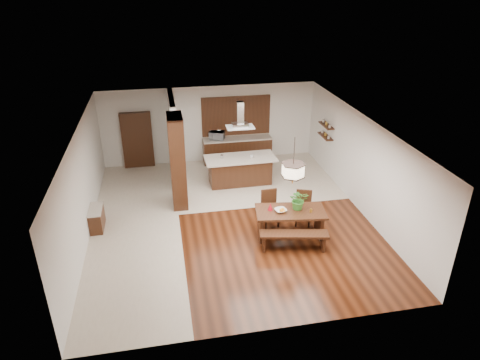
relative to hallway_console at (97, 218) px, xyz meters
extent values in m
plane|color=#351609|center=(3.81, -0.20, -0.32)|extent=(9.00, 9.00, 0.00)
cube|color=white|center=(3.81, -0.20, 2.58)|extent=(8.00, 9.00, 0.04)
cube|color=silver|center=(3.81, 4.30, 1.14)|extent=(8.00, 0.04, 2.90)
cube|color=silver|center=(3.81, -4.70, 1.14)|extent=(8.00, 0.04, 2.90)
cube|color=silver|center=(-0.19, -0.20, 1.14)|extent=(0.04, 9.00, 2.90)
cube|color=silver|center=(7.81, -0.20, 1.14)|extent=(0.04, 9.00, 2.90)
cube|color=beige|center=(1.06, -0.20, -0.31)|extent=(2.50, 9.00, 0.01)
cube|color=beige|center=(5.06, 2.30, -0.31)|extent=(5.50, 4.00, 0.01)
cube|color=#401C10|center=(3.81, -0.20, 2.57)|extent=(8.00, 9.00, 0.02)
cube|color=black|center=(2.41, 1.00, 1.14)|extent=(0.45, 1.00, 2.90)
cube|color=silver|center=(2.41, 3.10, 1.14)|extent=(0.18, 2.40, 2.90)
cube|color=black|center=(0.00, 0.00, 0.00)|extent=(0.37, 0.88, 0.63)
cube|color=black|center=(1.11, 4.20, 0.74)|extent=(1.10, 0.20, 2.10)
cube|color=black|center=(4.81, 4.00, 0.13)|extent=(2.60, 0.60, 0.90)
cube|color=beige|center=(4.81, 4.00, 0.61)|extent=(2.60, 0.62, 0.05)
cube|color=#A76432|center=(4.81, 4.26, 1.44)|extent=(2.60, 0.08, 1.50)
cube|color=black|center=(7.68, 2.40, 1.08)|extent=(0.26, 0.90, 0.04)
cube|color=black|center=(7.68, 2.40, 1.49)|extent=(0.26, 0.90, 0.04)
cube|color=black|center=(5.28, -1.39, 0.44)|extent=(1.99, 1.19, 0.06)
cube|color=black|center=(4.48, -1.27, 0.05)|extent=(0.19, 0.76, 0.72)
cube|color=black|center=(6.09, -1.50, 0.05)|extent=(0.19, 0.76, 0.72)
imported|color=#387C29|center=(5.51, -1.34, 0.76)|extent=(0.60, 0.55, 0.57)
imported|color=beige|center=(5.00, -1.39, 0.51)|extent=(0.36, 0.36, 0.08)
cone|color=#A60B18|center=(4.75, -1.25, 0.58)|extent=(0.16, 0.16, 0.21)
cylinder|color=gold|center=(5.80, -1.56, 0.52)|extent=(0.07, 0.07, 0.10)
cube|color=black|center=(4.55, 2.08, 0.15)|extent=(2.10, 0.82, 0.94)
cube|color=beige|center=(4.55, 2.03, 0.65)|extent=(2.41, 1.08, 0.05)
imported|color=white|center=(4.92, 1.94, 0.72)|extent=(0.14, 0.14, 0.09)
imported|color=#AFB0B6|center=(4.04, 4.01, 0.79)|extent=(0.65, 0.55, 0.31)
camera|label=1|loc=(2.03, -11.01, 6.30)|focal=32.00mm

